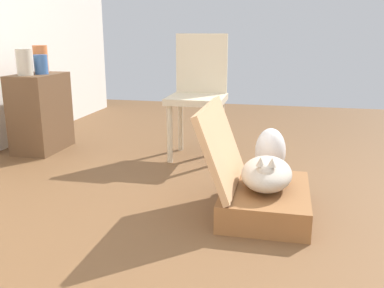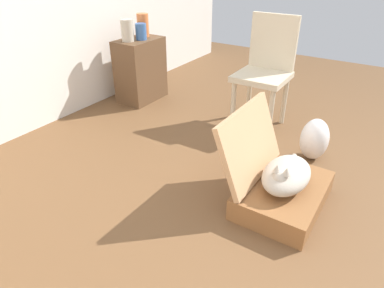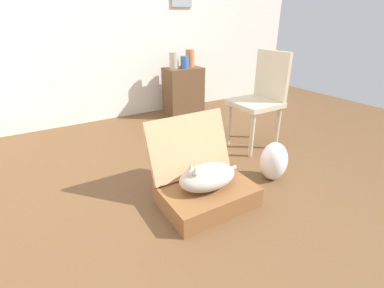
# 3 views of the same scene
# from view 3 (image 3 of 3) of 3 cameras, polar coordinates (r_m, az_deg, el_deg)

# --- Properties ---
(ground_plane) EXTENTS (7.68, 7.68, 0.00)m
(ground_plane) POSITION_cam_3_polar(r_m,az_deg,el_deg) (2.15, -2.06, -11.83)
(ground_plane) COLOR brown
(ground_plane) RESTS_ON ground
(wall_back) EXTENTS (6.40, 0.15, 2.60)m
(wall_back) POSITION_cam_3_polar(r_m,az_deg,el_deg) (3.87, -20.49, 23.48)
(wall_back) COLOR silver
(wall_back) RESTS_ON ground
(suitcase_base) EXTENTS (0.67, 0.48, 0.15)m
(suitcase_base) POSITION_cam_3_polar(r_m,az_deg,el_deg) (2.10, 3.09, -10.45)
(suitcase_base) COLOR brown
(suitcase_base) RESTS_ON ground
(suitcase_lid) EXTENTS (0.67, 0.20, 0.46)m
(suitcase_lid) POSITION_cam_3_polar(r_m,az_deg,el_deg) (2.14, -0.62, -0.28)
(suitcase_lid) COLOR tan
(suitcase_lid) RESTS_ON suitcase_base
(cat) EXTENTS (0.52, 0.28, 0.21)m
(cat) POSITION_cam_3_polar(r_m,az_deg,el_deg) (2.01, 3.04, -6.72)
(cat) COLOR #B2A899
(cat) RESTS_ON suitcase_base
(plastic_bag_white) EXTENTS (0.24, 0.22, 0.34)m
(plastic_bag_white) POSITION_cam_3_polar(r_m,az_deg,el_deg) (2.45, 16.47, -3.41)
(plastic_bag_white) COLOR white
(plastic_bag_white) RESTS_ON ground
(side_table) EXTENTS (0.51, 0.33, 0.66)m
(side_table) POSITION_cam_3_polar(r_m,az_deg,el_deg) (3.99, -1.78, 10.73)
(side_table) COLOR brown
(side_table) RESTS_ON ground
(vase_tall) EXTENTS (0.12, 0.12, 0.21)m
(vase_tall) POSITION_cam_3_polar(r_m,az_deg,el_deg) (3.86, -3.76, 16.81)
(vase_tall) COLOR #B7AD99
(vase_tall) RESTS_ON side_table
(vase_short) EXTENTS (0.12, 0.12, 0.23)m
(vase_short) POSITION_cam_3_polar(r_m,az_deg,el_deg) (4.00, -0.45, 17.26)
(vase_short) COLOR #CC6B38
(vase_short) RESTS_ON side_table
(vase_round) EXTENTS (0.11, 0.11, 0.16)m
(vase_round) POSITION_cam_3_polar(r_m,az_deg,el_deg) (3.87, -1.53, 16.49)
(vase_round) COLOR #38609E
(vase_round) RESTS_ON side_table
(chair) EXTENTS (0.45, 0.45, 0.99)m
(chair) POSITION_cam_3_polar(r_m,az_deg,el_deg) (2.97, 13.98, 9.43)
(chair) COLOR beige
(chair) RESTS_ON ground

